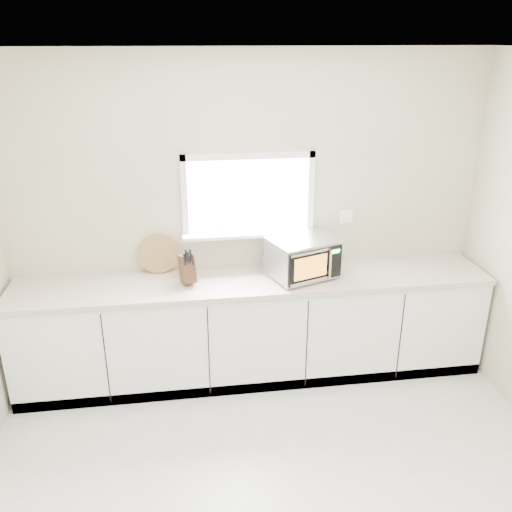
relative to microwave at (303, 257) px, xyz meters
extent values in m
cube|color=beige|center=(-0.41, 0.32, 0.26)|extent=(4.00, 0.02, 2.70)
cube|color=white|center=(-0.41, 0.31, 0.46)|extent=(1.00, 0.02, 0.60)
cube|color=white|center=(-0.41, 0.24, 0.14)|extent=(1.12, 0.16, 0.03)
cube|color=white|center=(-0.41, 0.29, 0.78)|extent=(1.10, 0.04, 0.05)
cube|color=white|center=(-0.41, 0.29, 0.13)|extent=(1.10, 0.04, 0.05)
cube|color=white|center=(-0.93, 0.29, 0.46)|extent=(0.05, 0.04, 0.70)
cube|color=white|center=(0.12, 0.29, 0.46)|extent=(0.05, 0.04, 0.70)
cube|color=white|center=(0.44, 0.31, 0.23)|extent=(0.12, 0.01, 0.12)
cube|color=white|center=(-0.41, 0.02, -0.65)|extent=(3.92, 0.60, 0.88)
cube|color=beige|center=(-0.41, 0.01, -0.19)|extent=(3.92, 0.64, 0.04)
cylinder|color=black|center=(-0.15, -0.21, -0.17)|extent=(0.02, 0.02, 0.02)
cylinder|color=black|center=(-0.26, 0.08, -0.17)|extent=(0.02, 0.02, 0.02)
cylinder|color=black|center=(0.25, -0.06, -0.17)|extent=(0.02, 0.02, 0.02)
cylinder|color=black|center=(0.15, 0.22, -0.17)|extent=(0.02, 0.02, 0.02)
cube|color=#B4B6BC|center=(0.00, 0.01, 0.00)|extent=(0.61, 0.54, 0.31)
cube|color=black|center=(0.07, -0.18, 0.00)|extent=(0.47, 0.18, 0.27)
cube|color=orange|center=(0.02, -0.21, 0.00)|extent=(0.29, 0.11, 0.18)
cylinder|color=silver|center=(0.19, -0.16, 0.00)|extent=(0.02, 0.02, 0.24)
cube|color=black|center=(0.23, -0.13, 0.00)|extent=(0.12, 0.05, 0.26)
cube|color=#19FF33|center=(0.23, -0.13, 0.09)|extent=(0.08, 0.03, 0.03)
cube|color=silver|center=(0.00, 0.01, 0.15)|extent=(0.61, 0.54, 0.01)
cube|color=#412917|center=(-0.94, 0.00, -0.05)|extent=(0.15, 0.23, 0.25)
cube|color=black|center=(-0.96, -0.05, 0.06)|extent=(0.02, 0.04, 0.09)
cube|color=black|center=(-0.93, -0.05, 0.07)|extent=(0.02, 0.04, 0.09)
cube|color=black|center=(-0.90, -0.04, 0.05)|extent=(0.02, 0.04, 0.09)
cube|color=black|center=(-0.94, -0.05, 0.09)|extent=(0.02, 0.04, 0.09)
cube|color=black|center=(-0.91, -0.04, 0.09)|extent=(0.02, 0.04, 0.09)
cylinder|color=olive|center=(-1.17, 0.26, -0.01)|extent=(0.33, 0.08, 0.33)
cylinder|color=#B4B6BC|center=(-0.26, 0.12, -0.09)|extent=(0.13, 0.13, 0.16)
cylinder|color=black|center=(-0.26, 0.12, 0.00)|extent=(0.13, 0.13, 0.04)
camera|label=1|loc=(-0.96, -4.00, 1.68)|focal=38.00mm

